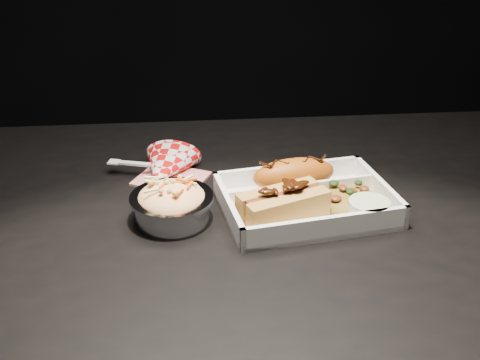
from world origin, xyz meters
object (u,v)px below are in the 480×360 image
(dining_table, at_px, (246,267))
(fried_pastry, at_px, (294,174))
(food_tray, at_px, (305,204))
(hotdog, at_px, (283,203))
(foil_coleslaw_cup, at_px, (172,202))
(napkin_fork, at_px, (165,168))

(dining_table, bearing_deg, fried_pastry, 39.69)
(food_tray, height_order, hotdog, hotdog)
(fried_pastry, height_order, foil_coleslaw_cup, foil_coleslaw_cup)
(food_tray, bearing_deg, hotdog, -149.23)
(hotdog, bearing_deg, fried_pastry, 48.65)
(hotdog, bearing_deg, food_tray, 18.18)
(food_tray, relative_size, fried_pastry, 2.05)
(foil_coleslaw_cup, relative_size, napkin_fork, 0.69)
(food_tray, relative_size, hotdog, 1.96)
(dining_table, height_order, foil_coleslaw_cup, foil_coleslaw_cup)
(dining_table, distance_m, hotdog, 0.14)
(foil_coleslaw_cup, height_order, napkin_fork, napkin_fork)
(fried_pastry, xyz_separation_m, hotdog, (-0.03, -0.09, -0.00))
(foil_coleslaw_cup, bearing_deg, dining_table, -1.07)
(fried_pastry, relative_size, napkin_fork, 0.76)
(dining_table, distance_m, napkin_fork, 0.22)
(hotdog, relative_size, foil_coleslaw_cup, 1.14)
(hotdog, bearing_deg, dining_table, 138.00)
(fried_pastry, bearing_deg, napkin_fork, 159.77)
(food_tray, relative_size, napkin_fork, 1.56)
(foil_coleslaw_cup, bearing_deg, fried_pastry, 19.22)
(dining_table, bearing_deg, food_tray, 8.99)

